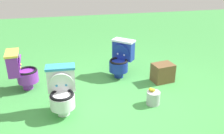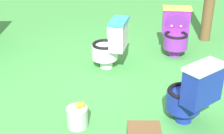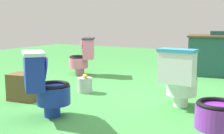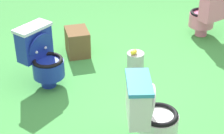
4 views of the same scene
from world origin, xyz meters
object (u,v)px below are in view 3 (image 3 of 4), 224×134
(toilet_white, at_px, (180,78))
(lemon_bucket, at_px, (85,85))
(small_crate, at_px, (25,87))
(toilet_blue, at_px, (44,84))
(toilet_pink, at_px, (83,56))

(toilet_white, height_order, lemon_bucket, toilet_white)
(toilet_white, relative_size, small_crate, 1.88)
(toilet_white, height_order, toilet_blue, same)
(toilet_blue, height_order, lemon_bucket, toilet_blue)
(toilet_blue, relative_size, lemon_bucket, 2.63)
(toilet_white, relative_size, toilet_pink, 1.00)
(toilet_blue, bearing_deg, small_crate, -167.82)
(small_crate, bearing_deg, toilet_blue, -29.27)
(toilet_pink, bearing_deg, small_crate, 162.42)
(small_crate, height_order, lemon_bucket, small_crate)
(lemon_bucket, bearing_deg, toilet_blue, -77.05)
(toilet_white, height_order, toilet_pink, same)
(lemon_bucket, bearing_deg, small_crate, -122.35)
(toilet_pink, height_order, small_crate, toilet_pink)
(toilet_white, bearing_deg, toilet_blue, -135.30)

